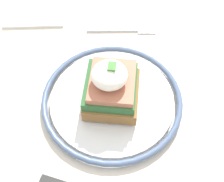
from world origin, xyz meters
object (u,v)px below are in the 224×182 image
fork (125,30)px  napkin (36,5)px  plate (112,100)px  sandwich (111,87)px

fork → napkin: (-0.05, -0.20, 0.00)m
fork → napkin: 0.20m
fork → napkin: size_ratio=1.04×
napkin → fork: bearing=74.5°
plate → sandwich: bearing=-84.2°
plate → fork: 0.17m
plate → napkin: bearing=-140.6°
napkin → plate: bearing=39.4°
plate → fork: (-0.17, 0.01, -0.01)m
plate → sandwich: 0.04m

